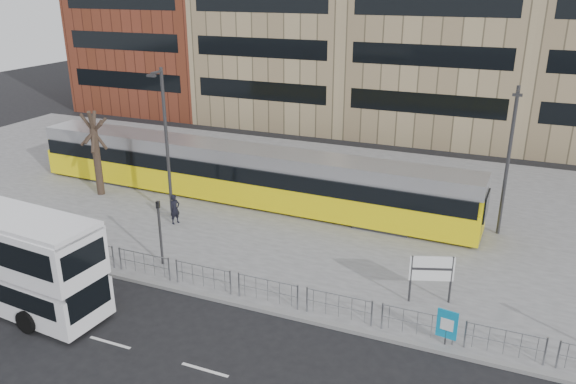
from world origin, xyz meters
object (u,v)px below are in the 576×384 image
at_px(tram, 239,173).
at_px(pedestrian, 175,209).
at_px(traffic_light_west, 160,225).
at_px(lamp_post_west, 166,138).
at_px(lamp_post_east, 509,156).
at_px(bare_tree, 91,108).
at_px(station_sign, 432,271).
at_px(ad_panel, 447,325).

height_order(tram, pedestrian, tram).
distance_m(traffic_light_west, lamp_post_west, 6.17).
distance_m(pedestrian, lamp_post_east, 17.30).
bearing_deg(bare_tree, station_sign, -13.07).
xyz_separation_m(tram, lamp_post_west, (-2.33, -3.77, 2.82)).
relative_size(station_sign, lamp_post_east, 0.27).
bearing_deg(tram, lamp_post_east, 4.79).
height_order(tram, traffic_light_west, tram).
bearing_deg(ad_panel, bare_tree, 169.87).
distance_m(tram, bare_tree, 9.43).
distance_m(pedestrian, bare_tree, 8.37).
distance_m(traffic_light_west, lamp_post_east, 17.12).
relative_size(station_sign, traffic_light_west, 0.66).
bearing_deg(tram, traffic_light_west, -85.17).
bearing_deg(lamp_post_west, traffic_light_west, -60.53).
bearing_deg(tram, ad_panel, -34.83).
height_order(tram, ad_panel, tram).
bearing_deg(lamp_post_east, pedestrian, -161.93).
xyz_separation_m(station_sign, lamp_post_west, (-14.70, 3.52, 3.04)).
xyz_separation_m(traffic_light_west, lamp_post_east, (14.11, 9.44, 2.22)).
bearing_deg(lamp_post_east, lamp_post_west, -165.01).
height_order(tram, station_sign, tram).
height_order(lamp_post_west, lamp_post_east, lamp_post_west).
bearing_deg(pedestrian, lamp_post_east, -50.11).
relative_size(station_sign, lamp_post_west, 0.25).
xyz_separation_m(ad_panel, pedestrian, (-14.96, 5.46, -0.00)).
height_order(tram, lamp_post_west, lamp_post_west).
height_order(pedestrian, bare_tree, bare_tree).
xyz_separation_m(traffic_light_west, bare_tree, (-8.75, 6.20, 3.39)).
distance_m(station_sign, ad_panel, 2.93).
bearing_deg(station_sign, tram, 130.16).
xyz_separation_m(tram, bare_tree, (-8.30, -2.49, 3.73)).
relative_size(ad_panel, bare_tree, 0.19).
height_order(ad_panel, pedestrian, pedestrian).
height_order(station_sign, pedestrian, station_sign).
xyz_separation_m(traffic_light_west, lamp_post_west, (-2.78, 4.92, 2.48)).
height_order(station_sign, lamp_post_east, lamp_post_east).
relative_size(tram, ad_panel, 19.82).
bearing_deg(tram, bare_tree, -161.42).
relative_size(station_sign, bare_tree, 0.28).
bearing_deg(tram, lamp_post_west, -119.83).
relative_size(pedestrian, bare_tree, 0.22).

